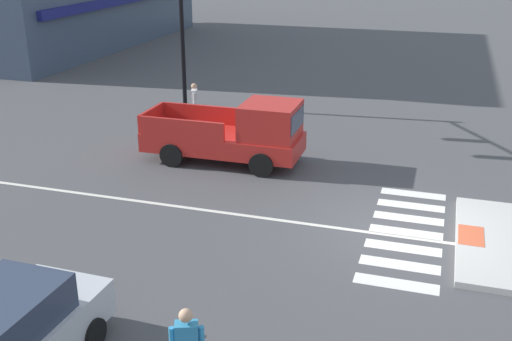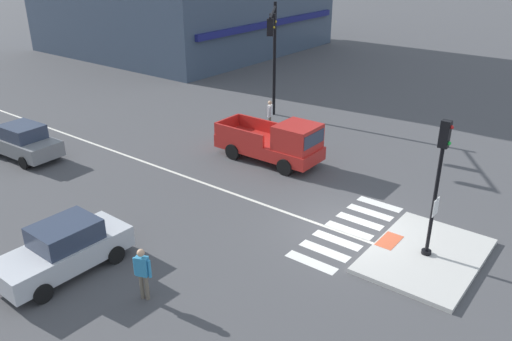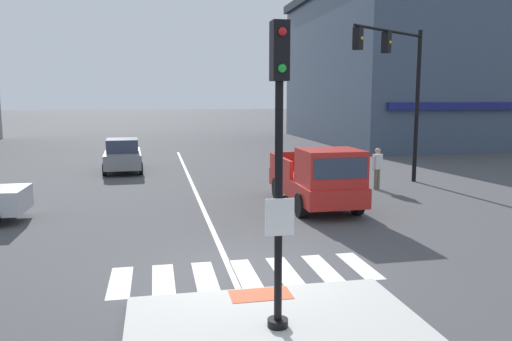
{
  "view_description": "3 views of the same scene",
  "coord_description": "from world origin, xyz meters",
  "px_view_note": "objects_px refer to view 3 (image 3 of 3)",
  "views": [
    {
      "loc": [
        -14.27,
        -0.61,
        6.99
      ],
      "look_at": [
        -0.05,
        3.85,
        1.23
      ],
      "focal_mm": 43.22,
      "sensor_mm": 36.0,
      "label": 1
    },
    {
      "loc": [
        -14.68,
        -7.15,
        9.5
      ],
      "look_at": [
        -0.79,
        3.53,
        1.66
      ],
      "focal_mm": 36.14,
      "sensor_mm": 36.0,
      "label": 2
    },
    {
      "loc": [
        -1.78,
        -9.98,
        3.64
      ],
      "look_at": [
        0.84,
        3.0,
        1.72
      ],
      "focal_mm": 35.3,
      "sensor_mm": 36.0,
      "label": 3
    }
  ],
  "objects_px": {
    "pedestrian_waiting_far_side": "(377,165)",
    "car_grey_westbound_distant": "(123,155)",
    "traffic_light_mast": "(400,77)",
    "pickup_truck_red_eastbound_mid": "(318,179)",
    "signal_pole": "(279,149)"
  },
  "relations": [
    {
      "from": "traffic_light_mast",
      "to": "pickup_truck_red_eastbound_mid",
      "type": "height_order",
      "value": "traffic_light_mast"
    },
    {
      "from": "signal_pole",
      "to": "car_grey_westbound_distant",
      "type": "xyz_separation_m",
      "value": [
        -3.35,
        18.39,
        -2.09
      ]
    },
    {
      "from": "car_grey_westbound_distant",
      "to": "pickup_truck_red_eastbound_mid",
      "type": "distance_m",
      "value": 12.03
    },
    {
      "from": "signal_pole",
      "to": "traffic_light_mast",
      "type": "xyz_separation_m",
      "value": [
        8.05,
        12.05,
        1.58
      ]
    },
    {
      "from": "pedestrian_waiting_far_side",
      "to": "car_grey_westbound_distant",
      "type": "bearing_deg",
      "value": 145.58
    },
    {
      "from": "traffic_light_mast",
      "to": "car_grey_westbound_distant",
      "type": "relative_size",
      "value": 1.55
    },
    {
      "from": "traffic_light_mast",
      "to": "pickup_truck_red_eastbound_mid",
      "type": "bearing_deg",
      "value": -142.15
    },
    {
      "from": "traffic_light_mast",
      "to": "signal_pole",
      "type": "bearing_deg",
      "value": -123.74
    },
    {
      "from": "traffic_light_mast",
      "to": "pedestrian_waiting_far_side",
      "type": "height_order",
      "value": "traffic_light_mast"
    },
    {
      "from": "signal_pole",
      "to": "pedestrian_waiting_far_side",
      "type": "bearing_deg",
      "value": 58.82
    },
    {
      "from": "signal_pole",
      "to": "car_grey_westbound_distant",
      "type": "height_order",
      "value": "signal_pole"
    },
    {
      "from": "signal_pole",
      "to": "car_grey_westbound_distant",
      "type": "bearing_deg",
      "value": 100.33
    },
    {
      "from": "traffic_light_mast",
      "to": "car_grey_westbound_distant",
      "type": "bearing_deg",
      "value": 150.91
    },
    {
      "from": "car_grey_westbound_distant",
      "to": "pickup_truck_red_eastbound_mid",
      "type": "height_order",
      "value": "pickup_truck_red_eastbound_mid"
    },
    {
      "from": "car_grey_westbound_distant",
      "to": "pedestrian_waiting_far_side",
      "type": "bearing_deg",
      "value": -34.42
    }
  ]
}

